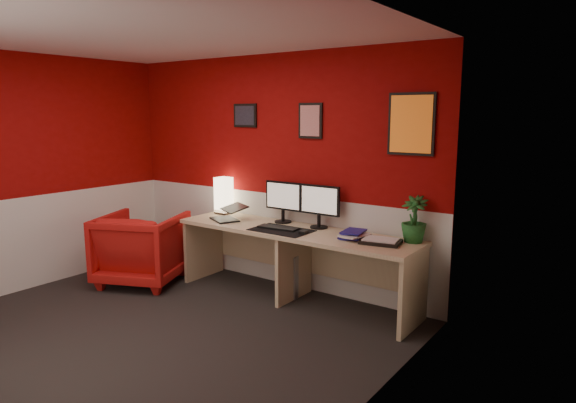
# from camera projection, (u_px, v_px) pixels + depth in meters

# --- Properties ---
(ground) EXTENTS (4.00, 3.50, 0.01)m
(ground) POSITION_uv_depth(u_px,v_px,m) (150.00, 334.00, 4.38)
(ground) COLOR black
(ground) RESTS_ON ground
(ceiling) EXTENTS (4.00, 3.50, 0.01)m
(ceiling) POSITION_uv_depth(u_px,v_px,m) (135.00, 32.00, 3.95)
(ceiling) COLOR white
(ceiling) RESTS_ON ground
(wall_back) EXTENTS (4.00, 0.01, 2.50)m
(wall_back) POSITION_uv_depth(u_px,v_px,m) (272.00, 171.00, 5.56)
(wall_back) COLOR maroon
(wall_back) RESTS_ON ground
(wall_left) EXTENTS (0.01, 3.50, 2.50)m
(wall_left) POSITION_uv_depth(u_px,v_px,m) (19.00, 174.00, 5.31)
(wall_left) COLOR maroon
(wall_left) RESTS_ON ground
(wall_right) EXTENTS (0.01, 3.50, 2.50)m
(wall_right) POSITION_uv_depth(u_px,v_px,m) (362.00, 220.00, 3.01)
(wall_right) COLOR maroon
(wall_right) RESTS_ON ground
(wainscot_back) EXTENTS (4.00, 0.01, 1.00)m
(wainscot_back) POSITION_uv_depth(u_px,v_px,m) (273.00, 238.00, 5.69)
(wainscot_back) COLOR silver
(wainscot_back) RESTS_ON ground
(wainscot_left) EXTENTS (0.01, 3.50, 1.00)m
(wainscot_left) POSITION_uv_depth(u_px,v_px,m) (26.00, 244.00, 5.43)
(wainscot_left) COLOR silver
(wainscot_left) RESTS_ON ground
(wainscot_right) EXTENTS (0.01, 3.50, 1.00)m
(wainscot_right) POSITION_uv_depth(u_px,v_px,m) (358.00, 339.00, 3.15)
(wainscot_right) COLOR silver
(wainscot_right) RESTS_ON ground
(desk) EXTENTS (2.60, 0.65, 0.73)m
(desk) POSITION_uv_depth(u_px,v_px,m) (294.00, 265.00, 5.13)
(desk) COLOR tan
(desk) RESTS_ON ground
(shoji_lamp) EXTENTS (0.16, 0.16, 0.40)m
(shoji_lamp) POSITION_uv_depth(u_px,v_px,m) (224.00, 196.00, 5.85)
(shoji_lamp) COLOR #FFE5B2
(shoji_lamp) RESTS_ON desk
(laptop) EXTENTS (0.40, 0.35, 0.22)m
(laptop) POSITION_uv_depth(u_px,v_px,m) (224.00, 210.00, 5.49)
(laptop) COLOR black
(laptop) RESTS_ON desk
(monitor_left) EXTENTS (0.45, 0.06, 0.58)m
(monitor_left) POSITION_uv_depth(u_px,v_px,m) (283.00, 196.00, 5.35)
(monitor_left) COLOR black
(monitor_left) RESTS_ON desk
(monitor_right) EXTENTS (0.45, 0.06, 0.58)m
(monitor_right) POSITION_uv_depth(u_px,v_px,m) (319.00, 200.00, 5.09)
(monitor_right) COLOR black
(monitor_right) RESTS_ON desk
(desk_mat) EXTENTS (0.60, 0.38, 0.01)m
(desk_mat) POSITION_uv_depth(u_px,v_px,m) (282.00, 230.00, 5.03)
(desk_mat) COLOR black
(desk_mat) RESTS_ON desk
(keyboard) EXTENTS (0.43, 0.18, 0.02)m
(keyboard) POSITION_uv_depth(u_px,v_px,m) (278.00, 228.00, 5.09)
(keyboard) COLOR black
(keyboard) RESTS_ON desk_mat
(mouse) EXTENTS (0.07, 0.11, 0.03)m
(mouse) POSITION_uv_depth(u_px,v_px,m) (303.00, 232.00, 4.88)
(mouse) COLOR black
(mouse) RESTS_ON desk_mat
(book_bottom) EXTENTS (0.25, 0.31, 0.03)m
(book_bottom) POSITION_uv_depth(u_px,v_px,m) (343.00, 235.00, 4.78)
(book_bottom) COLOR navy
(book_bottom) RESTS_ON desk
(book_middle) EXTENTS (0.24, 0.30, 0.02)m
(book_middle) POSITION_uv_depth(u_px,v_px,m) (346.00, 234.00, 4.74)
(book_middle) COLOR silver
(book_middle) RESTS_ON book_bottom
(book_top) EXTENTS (0.22, 0.28, 0.02)m
(book_top) POSITION_uv_depth(u_px,v_px,m) (344.00, 231.00, 4.75)
(book_top) COLOR navy
(book_top) RESTS_ON book_middle
(zen_tray) EXTENTS (0.39, 0.31, 0.03)m
(zen_tray) POSITION_uv_depth(u_px,v_px,m) (381.00, 242.00, 4.53)
(zen_tray) COLOR black
(zen_tray) RESTS_ON desk
(potted_plant) EXTENTS (0.24, 0.24, 0.42)m
(potted_plant) POSITION_uv_depth(u_px,v_px,m) (414.00, 219.00, 4.55)
(potted_plant) COLOR #19591E
(potted_plant) RESTS_ON desk
(pc_tower) EXTENTS (0.28, 0.48, 0.45)m
(pc_tower) POSITION_uv_depth(u_px,v_px,m) (295.00, 272.00, 5.35)
(pc_tower) COLOR #99999E
(pc_tower) RESTS_ON ground
(armchair) EXTENTS (1.12, 1.13, 0.79)m
(armchair) POSITION_uv_depth(u_px,v_px,m) (142.00, 248.00, 5.66)
(armchair) COLOR #B8120F
(armchair) RESTS_ON ground
(art_left) EXTENTS (0.32, 0.02, 0.26)m
(art_left) POSITION_uv_depth(u_px,v_px,m) (245.00, 116.00, 5.66)
(art_left) COLOR black
(art_left) RESTS_ON wall_back
(art_center) EXTENTS (0.28, 0.02, 0.36)m
(art_center) POSITION_uv_depth(u_px,v_px,m) (310.00, 121.00, 5.17)
(art_center) COLOR red
(art_center) RESTS_ON wall_back
(art_right) EXTENTS (0.44, 0.02, 0.56)m
(art_right) POSITION_uv_depth(u_px,v_px,m) (411.00, 124.00, 4.55)
(art_right) COLOR orange
(art_right) RESTS_ON wall_back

